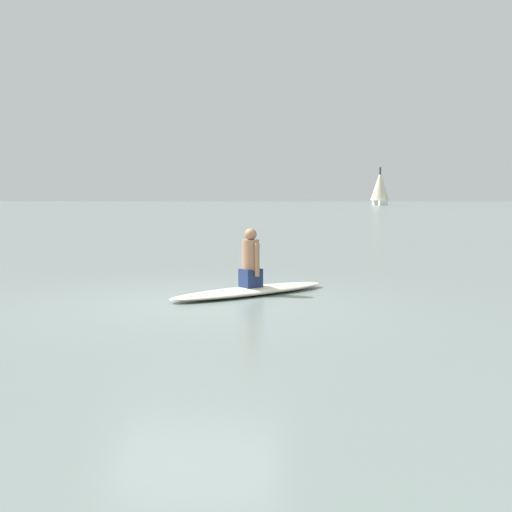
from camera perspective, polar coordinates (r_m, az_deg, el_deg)
name	(u,v)px	position (r m, az deg, el deg)	size (l,w,h in m)	color
ground_plane	(193,303)	(9.49, -5.47, -4.11)	(400.00, 400.00, 0.00)	slate
surfboard	(251,291)	(10.26, -0.46, -3.03)	(2.93, 0.63, 0.12)	silver
person_paddler	(251,260)	(10.20, -0.46, -0.39)	(0.39, 0.39, 0.92)	navy
sailboat_center_horizon	(380,187)	(119.21, 10.70, 5.87)	(3.91, 4.93, 6.70)	silver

